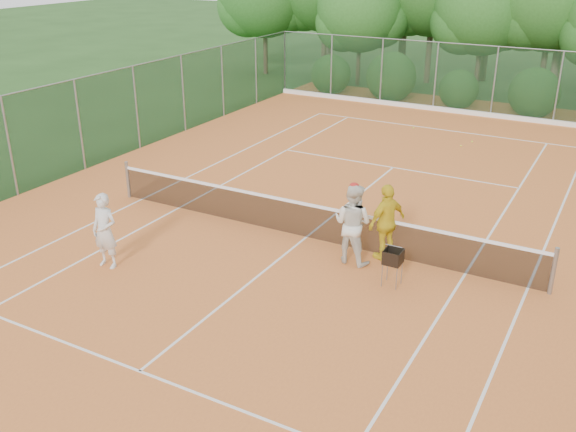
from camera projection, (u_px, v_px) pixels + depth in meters
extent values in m
plane|color=#214619|center=(306.00, 238.00, 16.51)|extent=(120.00, 120.00, 0.00)
cube|color=orange|center=(306.00, 238.00, 16.50)|extent=(18.00, 36.00, 0.02)
cylinder|color=gray|center=(128.00, 180.00, 18.92)|extent=(0.10, 0.10, 1.10)
cylinder|color=gray|center=(553.00, 271.00, 13.64)|extent=(0.10, 0.10, 1.10)
cube|color=black|center=(306.00, 221.00, 16.32)|extent=(11.87, 0.03, 0.86)
cube|color=white|center=(306.00, 204.00, 16.14)|extent=(11.87, 0.04, 0.07)
imported|color=silver|center=(105.00, 231.00, 14.70)|extent=(0.68, 0.46, 1.80)
imported|color=silver|center=(353.00, 224.00, 14.90)|extent=(1.02, 0.83, 1.96)
ellipsoid|color=#B21D17|center=(354.00, 186.00, 14.53)|extent=(0.22, 0.22, 0.14)
imported|color=yellow|center=(387.00, 222.00, 15.09)|extent=(0.87, 1.19, 1.87)
cylinder|color=gray|center=(382.00, 276.00, 14.05)|extent=(0.02, 0.02, 0.54)
cylinder|color=gray|center=(402.00, 273.00, 14.17)|extent=(0.02, 0.02, 0.54)
cube|color=black|center=(393.00, 257.00, 13.94)|extent=(0.38, 0.38, 0.32)
sphere|color=#CDDA32|center=(461.00, 146.00, 23.86)|extent=(0.07, 0.07, 0.07)
sphere|color=#C6E234|center=(413.00, 128.00, 26.21)|extent=(0.07, 0.07, 0.07)
sphere|color=#CBE635|center=(472.00, 141.00, 24.38)|extent=(0.07, 0.07, 0.07)
cube|color=white|center=(440.00, 129.00, 26.07)|extent=(11.03, 0.06, 0.01)
cube|color=white|center=(141.00, 200.00, 18.94)|extent=(0.06, 23.77, 0.01)
cube|color=white|center=(528.00, 289.00, 14.06)|extent=(0.06, 23.77, 0.01)
cube|color=white|center=(179.00, 208.00, 18.33)|extent=(0.06, 23.77, 0.01)
cube|color=white|center=(465.00, 274.00, 14.67)|extent=(0.06, 23.77, 0.01)
cube|color=white|center=(393.00, 167.00, 21.65)|extent=(8.23, 0.06, 0.01)
cube|color=white|center=(140.00, 371.00, 11.34)|extent=(8.23, 0.06, 0.01)
cube|color=white|center=(306.00, 237.00, 16.50)|extent=(0.06, 12.80, 0.01)
cube|color=#19381E|center=(464.00, 79.00, 27.99)|extent=(18.00, 0.02, 3.00)
cylinder|color=gray|center=(285.00, 62.00, 31.99)|extent=(0.07, 0.07, 3.00)
cube|color=#19381E|center=(9.00, 147.00, 18.71)|extent=(0.02, 33.00, 3.00)
cylinder|color=gray|center=(285.00, 62.00, 31.99)|extent=(0.07, 0.07, 3.00)
cylinder|color=brown|center=(265.00, 41.00, 36.63)|extent=(0.26, 0.26, 3.75)
cylinder|color=brown|center=(324.00, 35.00, 36.38)|extent=(0.30, 0.30, 4.40)
cylinder|color=brown|center=(359.00, 55.00, 33.67)|extent=(0.22, 0.22, 3.20)
sphere|color=#275A1E|center=(361.00, 8.00, 32.74)|extent=(4.48, 4.48, 4.48)
cylinder|color=brown|center=(430.00, 40.00, 34.09)|extent=(0.31, 0.31, 4.50)
cylinder|color=brown|center=(479.00, 58.00, 31.75)|extent=(0.24, 0.24, 3.50)
sphere|color=#275A1E|center=(485.00, 3.00, 30.73)|extent=(4.90, 4.90, 4.90)
cylinder|color=brown|center=(545.00, 55.00, 30.70)|extent=(0.28, 0.28, 4.10)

